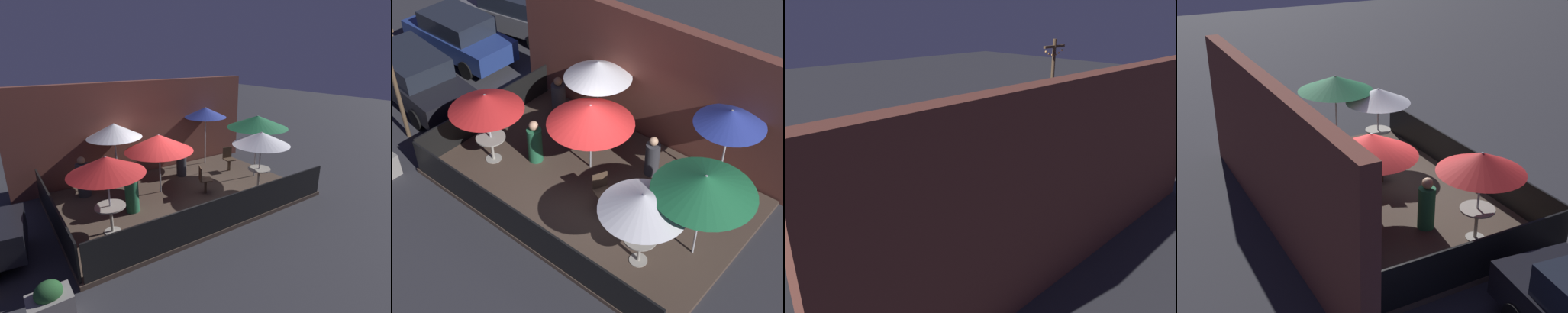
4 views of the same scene
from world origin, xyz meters
TOP-DOWN VIEW (x-y plane):
  - ground_plane at (0.00, 0.00)m, footprint 60.00×60.00m
  - patio_deck at (0.00, 0.00)m, footprint 7.98×5.12m
  - building_wall at (0.00, 2.79)m, footprint 9.58×0.36m
  - fence_front at (0.00, -2.52)m, footprint 7.78×0.05m
  - fence_side_left at (-3.94, 0.00)m, footprint 0.05×4.92m
  - patio_umbrella_0 at (2.39, -1.23)m, footprint 1.90×1.90m
  - patio_umbrella_1 at (-2.72, -0.95)m, footprint 1.94×1.94m
  - patio_umbrella_2 at (2.50, 2.04)m, footprint 1.73×1.73m
  - patio_umbrella_3 at (3.19, -0.24)m, footprint 2.22×2.22m
  - patio_umbrella_4 at (-0.48, 0.51)m, footprint 2.25×2.25m
  - patio_umbrella_5 at (-1.44, 1.96)m, footprint 1.89×1.89m
  - dining_table_0 at (2.39, -1.23)m, footprint 0.76×0.76m
  - dining_table_1 at (-2.72, -0.95)m, footprint 0.79×0.79m
  - patio_chair_0 at (0.65, -0.41)m, footprint 0.53×0.53m
  - patio_chair_1 at (2.76, 0.80)m, footprint 0.47×0.47m
  - patron_0 at (-1.82, -0.21)m, footprint 0.52×0.52m
  - patron_1 at (-2.69, 1.68)m, footprint 0.49×0.49m
  - patron_2 at (0.89, 1.37)m, footprint 0.50×0.50m
  - planter_box at (-4.59, -3.11)m, footprint 0.73×0.51m

SIDE VIEW (x-z plane):
  - ground_plane at x=0.00m, z-range 0.00..0.00m
  - patio_deck at x=0.00m, z-range 0.00..0.12m
  - planter_box at x=-4.59m, z-range -0.05..0.89m
  - fence_front at x=0.00m, z-range 0.12..1.07m
  - fence_side_left at x=-3.94m, z-range 0.12..1.07m
  - patio_chair_1 at x=2.76m, z-range 0.16..1.10m
  - patron_2 at x=0.89m, z-range 0.05..1.23m
  - patio_chair_0 at x=0.65m, z-range 0.17..1.12m
  - patron_0 at x=-1.82m, z-range 0.05..1.33m
  - dining_table_1 at x=-2.72m, z-range 0.33..1.09m
  - patron_1 at x=-2.69m, z-range 0.05..1.40m
  - dining_table_0 at x=2.39m, z-range 0.34..1.12m
  - building_wall at x=0.00m, z-range 0.00..3.65m
  - patio_umbrella_4 at x=-0.48m, z-range 0.85..2.86m
  - patio_umbrella_0 at x=2.39m, z-range 0.93..2.97m
  - patio_umbrella_1 at x=-2.72m, z-range 0.94..3.04m
  - patio_umbrella_5 at x=-1.44m, z-range 0.99..3.22m
  - patio_umbrella_3 at x=3.19m, z-range 1.07..3.42m
  - patio_umbrella_2 at x=2.50m, z-range 1.12..3.52m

